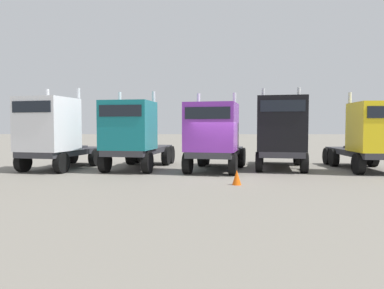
% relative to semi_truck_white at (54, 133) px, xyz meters
% --- Properties ---
extents(ground, '(200.00, 200.00, 0.00)m').
position_rel_semi_truck_white_xyz_m(ground, '(8.48, -2.41, -1.98)').
color(ground, slate).
extents(semi_truck_white, '(3.66, 6.04, 4.37)m').
position_rel_semi_truck_white_xyz_m(semi_truck_white, '(0.00, 0.00, 0.00)').
color(semi_truck_white, '#333338').
rests_on(semi_truck_white, ground).
extents(semi_truck_teal, '(3.42, 6.55, 4.17)m').
position_rel_semi_truck_white_xyz_m(semi_truck_teal, '(4.18, 0.11, -0.12)').
color(semi_truck_teal, '#333338').
rests_on(semi_truck_teal, ground).
extents(semi_truck_purple, '(3.67, 6.16, 4.04)m').
position_rel_semi_truck_white_xyz_m(semi_truck_purple, '(8.38, -0.53, -0.17)').
color(semi_truck_purple, '#333338').
rests_on(semi_truck_purple, ground).
extents(semi_truck_black, '(3.59, 6.41, 4.42)m').
position_rel_semi_truck_white_xyz_m(semi_truck_black, '(11.96, 0.40, 0.01)').
color(semi_truck_black, '#333338').
rests_on(semi_truck_black, ground).
extents(semi_truck_yellow, '(2.77, 6.01, 4.08)m').
position_rel_semi_truck_white_xyz_m(semi_truck_yellow, '(16.43, -0.37, -0.17)').
color(semi_truck_yellow, '#333338').
rests_on(semi_truck_yellow, ground).
extents(traffic_cone_mid, '(0.36, 0.36, 0.60)m').
position_rel_semi_truck_white_xyz_m(traffic_cone_mid, '(9.12, -4.65, -1.68)').
color(traffic_cone_mid, '#F2590C').
rests_on(traffic_cone_mid, ground).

